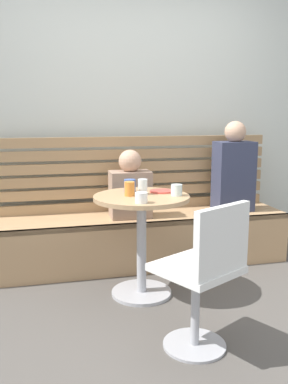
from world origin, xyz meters
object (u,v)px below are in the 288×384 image
at_px(white_chair, 205,272).
at_px(cup_glass_short, 177,190).
at_px(cup_water_clear, 143,187).
at_px(cup_ceramic_white, 141,198).
at_px(booth_bench, 133,240).
at_px(plate_small, 161,191).
at_px(person_adult, 234,171).
at_px(cup_tumbler_orange, 130,189).
at_px(cup_mug_blue, 130,186).
at_px(person_child_left, 130,188).
at_px(cafe_table, 141,226).

height_order(white_chair, cup_glass_short, white_chair).
relative_size(cup_water_clear, cup_ceramic_white, 1.38).
distance_m(booth_bench, cup_glass_short, 0.89).
xyz_separation_m(white_chair, cup_glass_short, (0.08, 0.74, 0.32)).
bearing_deg(plate_small, person_adult, 32.07).
bearing_deg(cup_tumbler_orange, plate_small, 18.67).
bearing_deg(cup_ceramic_white, cup_mug_blue, 89.39).
relative_size(person_child_left, cup_ceramic_white, 7.16).
distance_m(booth_bench, white_chair, 1.44).
height_order(person_adult, cup_water_clear, person_adult).
bearing_deg(person_adult, white_chair, -120.54).
relative_size(cup_water_clear, cup_mug_blue, 1.16).
distance_m(cup_water_clear, cup_ceramic_white, 0.30).
height_order(cup_water_clear, plate_small, cup_water_clear).
relative_size(cup_glass_short, plate_small, 0.47).
distance_m(white_chair, plate_small, 0.94).
height_order(white_chair, cup_ceramic_white, white_chair).
xyz_separation_m(cup_water_clear, cup_ceramic_white, (-0.08, -0.29, -0.02)).
bearing_deg(person_adult, booth_bench, -179.90).
bearing_deg(booth_bench, cup_mug_blue, -105.00).
relative_size(person_adult, cup_mug_blue, 8.46).
height_order(cup_ceramic_white, cup_tumbler_orange, cup_tumbler_orange).
xyz_separation_m(cup_tumbler_orange, cup_glass_short, (0.32, -0.07, -0.01)).
relative_size(booth_bench, person_adult, 3.36).
height_order(person_child_left, cup_glass_short, person_child_left).
xyz_separation_m(booth_bench, cup_tumbler_orange, (-0.16, -0.60, 0.57)).
distance_m(person_child_left, cup_tumbler_orange, 0.60).
xyz_separation_m(white_chair, cup_ceramic_white, (-0.22, 0.56, 0.31)).
bearing_deg(cup_tumbler_orange, white_chair, -73.15).
distance_m(cup_tumbler_orange, cup_glass_short, 0.33).
bearing_deg(cup_water_clear, booth_bench, 84.73).
distance_m(cafe_table, person_child_left, 0.61).
bearing_deg(booth_bench, cup_water_clear, -95.27).
xyz_separation_m(cup_ceramic_white, cup_tumbler_orange, (-0.03, 0.25, 0.02)).
bearing_deg(cup_tumbler_orange, cup_water_clear, 18.86).
bearing_deg(booth_bench, cup_tumbler_orange, -104.46).
bearing_deg(plate_small, cup_glass_short, -66.82).
bearing_deg(booth_bench, white_chair, -86.33).
bearing_deg(person_adult, cup_tumbler_orange, -150.81).
height_order(person_adult, person_child_left, person_adult).
height_order(cup_tumbler_orange, plate_small, cup_tumbler_orange).
distance_m(booth_bench, person_adult, 1.09).
bearing_deg(white_chair, cafe_table, 101.35).
bearing_deg(cup_mug_blue, person_adult, 24.13).
bearing_deg(cup_tumbler_orange, person_child_left, 77.85).
xyz_separation_m(cup_ceramic_white, cup_mug_blue, (0.00, 0.38, 0.01)).
height_order(cup_tumbler_orange, cup_mug_blue, cup_tumbler_orange).
relative_size(person_adult, cup_glass_short, 10.05).
xyz_separation_m(white_chair, cup_water_clear, (-0.14, 0.85, 0.33)).
bearing_deg(cup_glass_short, cup_water_clear, 154.13).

